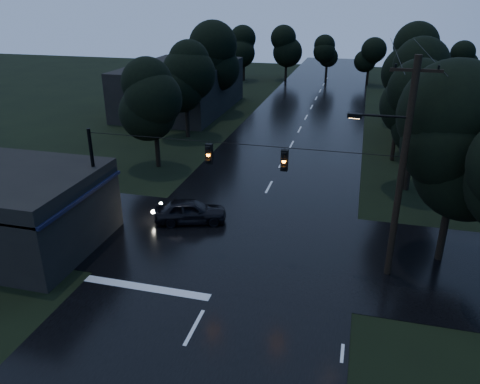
% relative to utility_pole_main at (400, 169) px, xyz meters
% --- Properties ---
extents(main_road, '(12.00, 120.00, 0.02)m').
position_rel_utility_pole_main_xyz_m(main_road, '(-7.41, 19.00, -5.26)').
color(main_road, black).
rests_on(main_road, ground).
extents(cross_street, '(60.00, 9.00, 0.02)m').
position_rel_utility_pole_main_xyz_m(cross_street, '(-7.41, 1.00, -5.26)').
color(cross_street, black).
rests_on(cross_street, ground).
extents(building_far_right, '(10.00, 14.00, 4.40)m').
position_rel_utility_pole_main_xyz_m(building_far_right, '(6.59, 23.00, -3.06)').
color(building_far_right, black).
rests_on(building_far_right, ground).
extents(building_far_left, '(10.00, 16.00, 5.00)m').
position_rel_utility_pole_main_xyz_m(building_far_left, '(-21.41, 29.00, -2.76)').
color(building_far_left, black).
rests_on(building_far_left, ground).
extents(utility_pole_main, '(3.50, 0.30, 10.00)m').
position_rel_utility_pole_main_xyz_m(utility_pole_main, '(0.00, 0.00, 0.00)').
color(utility_pole_main, black).
rests_on(utility_pole_main, ground).
extents(utility_pole_far, '(2.00, 0.30, 7.50)m').
position_rel_utility_pole_main_xyz_m(utility_pole_far, '(0.89, 17.00, -1.38)').
color(utility_pole_far, black).
rests_on(utility_pole_far, ground).
extents(anchor_pole_left, '(0.18, 0.18, 6.00)m').
position_rel_utility_pole_main_xyz_m(anchor_pole_left, '(-14.91, 0.00, -2.26)').
color(anchor_pole_left, black).
rests_on(anchor_pole_left, ground).
extents(span_signals, '(15.00, 0.37, 1.12)m').
position_rel_utility_pole_main_xyz_m(span_signals, '(-6.85, -0.01, -0.01)').
color(span_signals, black).
rests_on(span_signals, ground).
extents(tree_corner_near, '(4.48, 4.48, 9.44)m').
position_rel_utility_pole_main_xyz_m(tree_corner_near, '(2.59, 2.00, 0.74)').
color(tree_corner_near, black).
rests_on(tree_corner_near, ground).
extents(tree_left_a, '(3.92, 3.92, 8.26)m').
position_rel_utility_pole_main_xyz_m(tree_left_a, '(-16.41, 11.00, -0.02)').
color(tree_left_a, black).
rests_on(tree_left_a, ground).
extents(tree_left_b, '(4.20, 4.20, 8.85)m').
position_rel_utility_pole_main_xyz_m(tree_left_b, '(-17.01, 19.00, 0.36)').
color(tree_left_b, black).
rests_on(tree_left_b, ground).
extents(tree_left_c, '(4.48, 4.48, 9.44)m').
position_rel_utility_pole_main_xyz_m(tree_left_c, '(-17.61, 29.00, 0.74)').
color(tree_left_c, black).
rests_on(tree_left_c, ground).
extents(tree_right_a, '(4.20, 4.20, 8.85)m').
position_rel_utility_pole_main_xyz_m(tree_right_a, '(1.59, 11.00, 0.36)').
color(tree_right_a, black).
rests_on(tree_right_a, ground).
extents(tree_right_b, '(4.48, 4.48, 9.44)m').
position_rel_utility_pole_main_xyz_m(tree_right_b, '(2.19, 19.00, 0.74)').
color(tree_right_b, black).
rests_on(tree_right_b, ground).
extents(tree_right_c, '(4.76, 4.76, 10.03)m').
position_rel_utility_pole_main_xyz_m(tree_right_c, '(2.79, 29.00, 1.11)').
color(tree_right_c, black).
rests_on(tree_right_c, ground).
extents(car, '(4.40, 2.82, 1.39)m').
position_rel_utility_pole_main_xyz_m(car, '(-10.75, 2.74, -4.56)').
color(car, black).
rests_on(car, ground).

